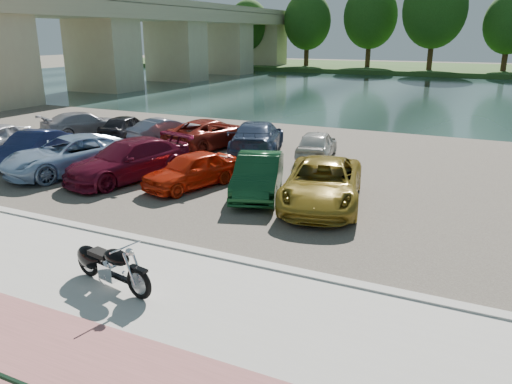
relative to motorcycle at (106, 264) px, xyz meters
The scene contains 22 objects.
ground 1.20m from the motorcycle, 12.72° to the left, with size 200.00×200.00×0.00m, color #595447.
promenade 1.39m from the motorcycle, 36.45° to the right, with size 60.00×6.00×0.10m, color #B7B4AC.
pink_path 2.53m from the motorcycle, 65.41° to the right, with size 60.00×2.00×0.01m, color #905451.
kerb 2.51m from the motorcycle, 65.10° to the left, with size 60.00×0.30×0.14m, color #B7B4AC.
parking_lot 11.29m from the motorcycle, 84.73° to the left, with size 60.00×18.00×0.04m, color #474039.
river 40.25m from the motorcycle, 88.52° to the left, with size 120.00×40.00×0.00m, color #192D2B.
far_bank 72.24m from the motorcycle, 89.18° to the left, with size 120.00×24.00×0.60m, color #204317.
bridge 49.54m from the motorcycle, 123.17° to the left, with size 7.00×56.00×8.55m.
far_trees 66.61m from the motorcycle, 85.33° to the left, with size 70.25×10.68×12.52m.
motorcycle is the anchor object (origin of this frame).
car_1 12.25m from the motorcycle, 145.46° to the left, with size 1.37×3.93×1.30m, color #151D42.
car_2 9.93m from the motorcycle, 139.32° to the left, with size 2.33×5.06×1.41m, color #8DABCE.
car_3 8.36m from the motorcycle, 126.05° to the left, with size 2.00×4.92×1.43m, color #590C20.
car_4 7.27m from the motorcycle, 108.69° to the left, with size 1.45×3.61×1.23m, color red.
car_5 7.15m from the motorcycle, 88.88° to the left, with size 1.41×4.05×1.33m, color #113F1F.
car_6 7.45m from the motorcycle, 71.42° to the left, with size 2.30×4.99×1.39m, color olive.
car_7 17.49m from the motorcycle, 135.38° to the left, with size 1.76×4.33×1.26m, color #97959E.
car_8 16.21m from the motorcycle, 128.21° to the left, with size 1.44×3.57×1.22m, color black.
car_9 14.65m from the motorcycle, 120.54° to the left, with size 1.29×3.69×1.22m, color slate.
car_10 13.77m from the motorcycle, 111.50° to the left, with size 2.21×4.79×1.33m, color maroon.
car_11 12.77m from the motorcycle, 101.20° to the left, with size 2.05×5.04×1.46m, color navy.
car_12 12.81m from the motorcycle, 89.06° to the left, with size 1.44×3.59×1.22m, color beige.
Camera 1 is at (5.91, -7.41, 5.14)m, focal length 35.00 mm.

